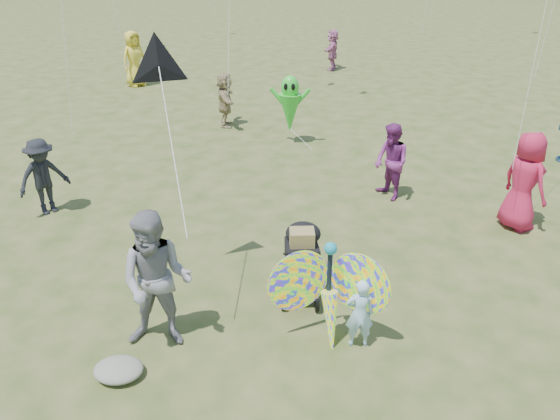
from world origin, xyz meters
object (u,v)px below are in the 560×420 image
Objects in this scene: adult_man at (157,282)px; jogging_stroller at (302,257)px; butterfly_kite at (330,295)px; alien_kite at (290,106)px; crowd_b at (43,177)px; crowd_e at (391,162)px; child_girl at (360,313)px; crowd_g at (134,59)px; crowd_d at (225,100)px; crowd_j at (332,50)px; crowd_a at (524,181)px.

adult_man reaches higher than jogging_stroller.
alien_kite is (-1.13, 7.60, 0.28)m from butterfly_kite.
crowd_b is 0.96× the size of crowd_e.
child_girl is at bearing -61.49° from jogging_stroller.
adult_man reaches higher than butterfly_kite.
crowd_g reaches higher than butterfly_kite.
crowd_d is at bearing 145.40° from alien_kite.
adult_man is 1.27× the size of crowd_b.
jogging_stroller is at bearing 34.18° from adult_man.
crowd_g is at bearing -166.97° from crowd_e.
crowd_j reaches higher than crowd_d.
crowd_e is at bearing -107.12° from child_girl.
crowd_j is (6.90, 3.50, -0.17)m from crowd_g.
alien_kite is (-0.95, -9.13, 0.19)m from crowd_j.
jogging_stroller is at bearing -53.96° from crowd_e.
crowd_a is (2.95, 3.54, 0.41)m from child_girl.
crowd_b is at bearing -12.75° from crowd_j.
crowd_j reaches higher than butterfly_kite.
butterfly_kite reaches higher than child_girl.
crowd_g reaches higher than crowd_e.
adult_man is 4.76m from crowd_b.
crowd_a is (5.44, 3.74, -0.04)m from adult_man.
adult_man reaches higher than crowd_a.
crowd_g reaches higher than jogging_stroller.
crowd_j reaches higher than jogging_stroller.
child_girl is 0.66× the size of crowd_d.
jogging_stroller is (2.62, -7.90, -0.13)m from crowd_d.
crowd_a reaches higher than crowd_b.
crowd_g is 1.10× the size of alien_kite.
child_girl is 4.63m from crowd_a.
crowd_e is (3.24, 4.78, -0.16)m from adult_man.
crowd_b is 6.12m from alien_kite.
child_girl is at bearing -39.46° from crowd_e.
crowd_b is 6.18m from crowd_d.
crowd_b reaches higher than child_girl.
crowd_a reaches higher than crowd_e.
child_girl is 0.56× the size of alien_kite.
crowd_g is (-7.48, 13.31, 0.47)m from child_girl.
crowd_b is at bearing -108.80° from crowd_e.
crowd_g is 1.10× the size of butterfly_kite.
alien_kite is (-0.72, 6.59, 0.36)m from jogging_stroller.
crowd_a is at bearing 34.31° from crowd_e.
jogging_stroller is at bearing -172.99° from crowd_d.
adult_man is 1.21× the size of crowd_e.
crowd_b is 6.63m from crowd_e.
crowd_e is 3.83m from jogging_stroller.
child_girl is at bearing -11.32° from butterfly_kite.
child_girl is at bearing 10.15° from crowd_j.
crowd_j is at bearing -24.75° from crowd_g.
child_girl is 0.63× the size of crowd_j.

